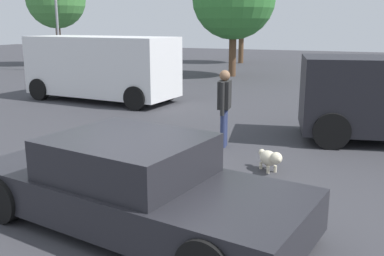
{
  "coord_description": "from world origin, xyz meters",
  "views": [
    {
      "loc": [
        2.8,
        -4.79,
        2.65
      ],
      "look_at": [
        0.06,
        1.94,
        0.9
      ],
      "focal_mm": 40.83,
      "sensor_mm": 36.0,
      "label": 1
    }
  ],
  "objects_px": {
    "sedan_foreground": "(133,185)",
    "pedestrian": "(224,102)",
    "dog": "(270,158)",
    "van_white": "(101,66)"
  },
  "relations": [
    {
      "from": "sedan_foreground",
      "to": "pedestrian",
      "type": "relative_size",
      "value": 2.88
    },
    {
      "from": "pedestrian",
      "to": "dog",
      "type": "bearing_deg",
      "value": 127.89
    },
    {
      "from": "pedestrian",
      "to": "sedan_foreground",
      "type": "bearing_deg",
      "value": 83.63
    },
    {
      "from": "sedan_foreground",
      "to": "dog",
      "type": "bearing_deg",
      "value": 76.64
    },
    {
      "from": "sedan_foreground",
      "to": "dog",
      "type": "distance_m",
      "value": 3.11
    },
    {
      "from": "sedan_foreground",
      "to": "pedestrian",
      "type": "distance_m",
      "value": 4.15
    },
    {
      "from": "dog",
      "to": "van_white",
      "type": "relative_size",
      "value": 0.1
    },
    {
      "from": "sedan_foreground",
      "to": "van_white",
      "type": "relative_size",
      "value": 0.89
    },
    {
      "from": "dog",
      "to": "van_white",
      "type": "distance_m",
      "value": 8.9
    },
    {
      "from": "sedan_foreground",
      "to": "pedestrian",
      "type": "bearing_deg",
      "value": 101.09
    }
  ]
}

